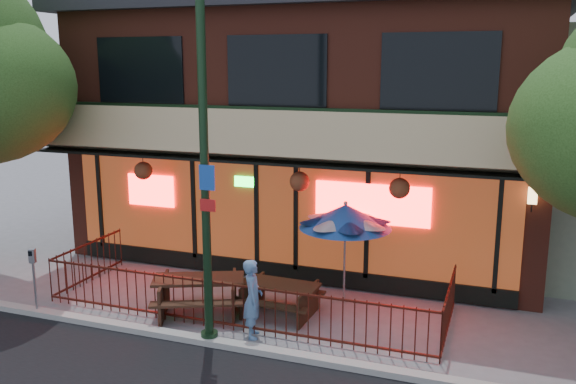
# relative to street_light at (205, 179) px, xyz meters

# --- Properties ---
(ground) EXTENTS (80.00, 80.00, 0.00)m
(ground) POSITION_rel_street_light_xyz_m (-0.00, 0.40, -3.15)
(ground) COLOR gray
(ground) RESTS_ON ground
(curb) EXTENTS (80.00, 0.25, 0.12)m
(curb) POSITION_rel_street_light_xyz_m (-0.00, -0.10, -3.09)
(curb) COLOR #999993
(curb) RESTS_ON ground
(restaurant_building) EXTENTS (12.96, 9.49, 8.05)m
(restaurant_building) POSITION_rel_street_light_xyz_m (-0.00, 7.51, 0.98)
(restaurant_building) COLOR maroon
(restaurant_building) RESTS_ON ground
(patio_fence) EXTENTS (8.44, 2.62, 1.00)m
(patio_fence) POSITION_rel_street_light_xyz_m (-0.00, 0.91, -2.52)
(patio_fence) COLOR #3C130D
(patio_fence) RESTS_ON ground
(street_light) EXTENTS (0.43, 0.32, 7.00)m
(street_light) POSITION_rel_street_light_xyz_m (0.00, 0.00, 0.00)
(street_light) COLOR black
(street_light) RESTS_ON ground
(picnic_table_left) EXTENTS (2.29, 2.07, 0.80)m
(picnic_table_left) POSITION_rel_street_light_xyz_m (-0.80, 1.10, -2.62)
(picnic_table_left) COLOR #3E2316
(picnic_table_left) RESTS_ON ground
(picnic_table_right) EXTENTS (1.68, 1.31, 0.70)m
(picnic_table_right) POSITION_rel_street_light_xyz_m (0.80, 1.65, -2.69)
(picnic_table_right) COLOR #331F12
(picnic_table_right) RESTS_ON ground
(patio_umbrella) EXTENTS (2.00, 2.00, 2.28)m
(patio_umbrella) POSITION_rel_street_light_xyz_m (1.88, 2.80, -1.20)
(patio_umbrella) COLOR gray
(patio_umbrella) RESTS_ON ground
(pedestrian) EXTENTS (0.54, 0.66, 1.55)m
(pedestrian) POSITION_rel_street_light_xyz_m (0.69, 0.50, -2.38)
(pedestrian) COLOR #567EAD
(pedestrian) RESTS_ON ground
(parking_meter_near) EXTENTS (0.16, 0.14, 1.43)m
(parking_meter_near) POSITION_rel_street_light_xyz_m (-4.00, -0.08, -2.18)
(parking_meter_near) COLOR #94959C
(parking_meter_near) RESTS_ON ground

